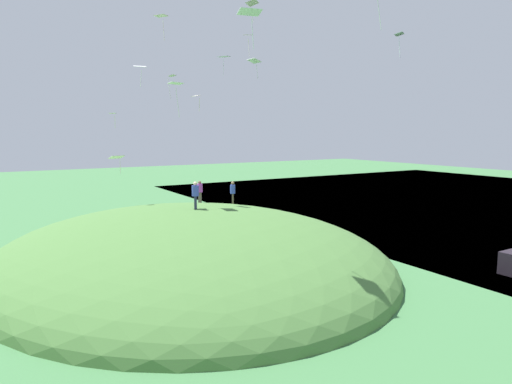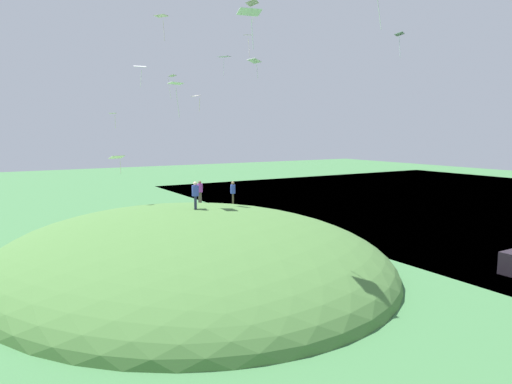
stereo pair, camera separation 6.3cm
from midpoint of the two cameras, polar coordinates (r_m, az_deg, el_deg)
name	(u,v)px [view 2 (the right image)]	position (r m, az deg, el deg)	size (l,w,h in m)	color
ground_plane	(266,249)	(31.87, 1.30, -7.15)	(160.00, 160.00, 0.00)	#3C703F
grass_hill	(189,264)	(28.61, -8.32, -8.95)	(23.60, 26.43, 6.60)	#477237
person_walking_path	(195,192)	(28.53, -7.60, 0.00)	(0.53, 0.53, 1.73)	#2A2E4B
person_near_shore	(233,190)	(35.68, -2.88, 0.26)	(0.55, 0.55, 1.85)	brown
person_watching_kites	(200,189)	(33.50, -7.04, 0.38)	(0.59, 0.59, 1.61)	brown
kite_0	(255,61)	(35.83, -0.13, 16.14)	(0.77, 1.08, 1.43)	white
kite_1	(399,36)	(33.48, 17.69, 18.27)	(0.93, 0.84, 1.68)	white
kite_3	(140,68)	(30.96, -14.35, 14.95)	(0.86, 0.67, 1.34)	white
kite_4	(113,114)	(34.44, -17.52, 9.33)	(0.69, 0.80, 1.08)	#EDE6CF
kite_5	(249,13)	(22.49, -0.74, 21.59)	(1.20, 0.96, 1.70)	white
kite_6	(224,57)	(41.27, -3.98, 16.56)	(1.15, 1.26, 1.66)	white
kite_7	(252,3)	(35.35, -0.41, 22.68)	(1.30, 1.27, 1.55)	silver
kite_8	(176,85)	(30.42, -10.02, 13.16)	(0.95, 1.26, 2.25)	white
kite_9	(196,97)	(34.74, -7.46, 11.80)	(0.58, 0.73, 1.20)	#F5E0D1
kite_10	(248,36)	(37.76, -0.92, 19.01)	(0.96, 0.87, 1.67)	white
kite_11	(161,17)	(34.65, -11.77, 20.76)	(1.02, 1.10, 1.68)	#F6DBD6
kite_12	(117,158)	(35.87, -17.07, 4.17)	(1.21, 0.95, 1.41)	white
kite_13	(172,78)	(37.79, -10.51, 13.91)	(0.79, 0.77, 2.01)	white
mooring_post	(341,241)	(32.92, 10.68, -6.06)	(0.14, 0.14, 0.83)	brown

